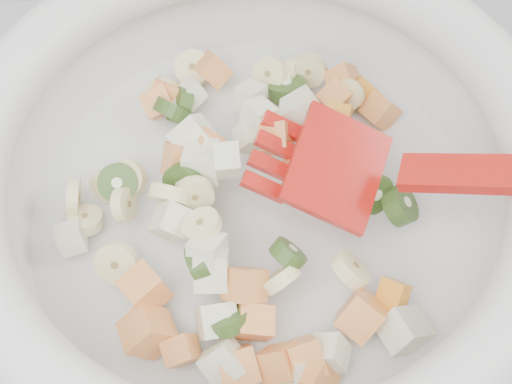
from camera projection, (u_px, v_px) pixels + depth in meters
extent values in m
cylinder|color=silver|center=(256.00, 221.00, 0.53)|extent=(0.31, 0.31, 0.02)
torus|color=silver|center=(256.00, 163.00, 0.47)|extent=(0.38, 0.38, 0.04)
cylinder|color=beige|center=(280.00, 371.00, 0.45)|extent=(0.02, 0.03, 0.03)
cylinder|color=beige|center=(202.00, 225.00, 0.47)|extent=(0.03, 0.03, 0.02)
cylinder|color=beige|center=(86.00, 220.00, 0.51)|extent=(0.03, 0.03, 0.02)
cylinder|color=beige|center=(349.00, 95.00, 0.55)|extent=(0.02, 0.03, 0.02)
cylinder|color=beige|center=(195.00, 194.00, 0.49)|extent=(0.03, 0.02, 0.03)
cylinder|color=beige|center=(170.00, 195.00, 0.49)|extent=(0.04, 0.02, 0.04)
cylinder|color=beige|center=(162.00, 95.00, 0.56)|extent=(0.03, 0.02, 0.03)
cylinder|color=beige|center=(280.00, 77.00, 0.56)|extent=(0.02, 0.03, 0.03)
cylinder|color=beige|center=(127.00, 178.00, 0.51)|extent=(0.03, 0.03, 0.03)
cylinder|color=beige|center=(73.00, 197.00, 0.51)|extent=(0.02, 0.03, 0.03)
cylinder|color=beige|center=(292.00, 73.00, 0.57)|extent=(0.02, 0.03, 0.03)
cylinder|color=beige|center=(351.00, 270.00, 0.47)|extent=(0.03, 0.04, 0.03)
cylinder|color=beige|center=(124.00, 205.00, 0.50)|extent=(0.02, 0.03, 0.03)
cylinder|color=beige|center=(309.00, 70.00, 0.56)|extent=(0.03, 0.03, 0.03)
cylinder|color=beige|center=(117.00, 263.00, 0.48)|extent=(0.04, 0.03, 0.03)
cylinder|color=beige|center=(281.00, 278.00, 0.47)|extent=(0.03, 0.02, 0.03)
cylinder|color=beige|center=(108.00, 187.00, 0.52)|extent=(0.03, 0.03, 0.04)
cylinder|color=beige|center=(193.00, 68.00, 0.57)|extent=(0.03, 0.03, 0.02)
cylinder|color=beige|center=(270.00, 74.00, 0.56)|extent=(0.03, 0.04, 0.03)
cube|color=#FFB550|center=(304.00, 359.00, 0.45)|extent=(0.02, 0.03, 0.03)
cube|color=#FFB550|center=(201.00, 152.00, 0.51)|extent=(0.04, 0.03, 0.03)
cube|color=#FFB550|center=(145.00, 289.00, 0.47)|extent=(0.03, 0.03, 0.03)
cube|color=#FFB550|center=(159.00, 102.00, 0.55)|extent=(0.03, 0.03, 0.03)
cube|color=#FFB550|center=(305.00, 171.00, 0.49)|extent=(0.03, 0.04, 0.03)
cube|color=#FFB550|center=(147.00, 331.00, 0.46)|extent=(0.04, 0.03, 0.04)
cube|color=#FFB550|center=(310.00, 379.00, 0.45)|extent=(0.04, 0.04, 0.03)
cube|color=#FFB550|center=(237.00, 367.00, 0.45)|extent=(0.02, 0.03, 0.03)
cube|color=#FFB550|center=(213.00, 70.00, 0.56)|extent=(0.03, 0.03, 0.03)
cube|color=#FFB550|center=(245.00, 285.00, 0.47)|extent=(0.03, 0.03, 0.03)
cube|color=#FFB550|center=(279.00, 362.00, 0.45)|extent=(0.03, 0.03, 0.03)
cube|color=#FFB550|center=(344.00, 84.00, 0.56)|extent=(0.03, 0.03, 0.03)
cube|color=#FFB550|center=(181.00, 351.00, 0.46)|extent=(0.02, 0.02, 0.03)
cube|color=#FFB550|center=(165.00, 95.00, 0.56)|extent=(0.03, 0.03, 0.03)
cube|color=#FFB550|center=(254.00, 323.00, 0.46)|extent=(0.03, 0.03, 0.03)
cube|color=#FFB550|center=(276.00, 139.00, 0.50)|extent=(0.03, 0.02, 0.03)
cube|color=#FFB550|center=(181.00, 162.00, 0.50)|extent=(0.03, 0.03, 0.03)
cube|color=#FFB550|center=(335.00, 99.00, 0.55)|extent=(0.03, 0.03, 0.03)
cube|color=#FFB550|center=(361.00, 315.00, 0.47)|extent=(0.04, 0.04, 0.04)
cube|color=#FFB550|center=(380.00, 111.00, 0.55)|extent=(0.03, 0.03, 0.03)
cylinder|color=#568F2F|center=(288.00, 254.00, 0.47)|extent=(0.03, 0.03, 0.03)
cylinder|color=#568F2F|center=(287.00, 89.00, 0.56)|extent=(0.03, 0.03, 0.02)
cylinder|color=#568F2F|center=(185.00, 183.00, 0.49)|extent=(0.04, 0.03, 0.04)
cylinder|color=#568F2F|center=(203.00, 263.00, 0.47)|extent=(0.02, 0.03, 0.03)
cylinder|color=#568F2F|center=(229.00, 320.00, 0.46)|extent=(0.03, 0.02, 0.03)
cylinder|color=#568F2F|center=(180.00, 106.00, 0.55)|extent=(0.03, 0.04, 0.03)
cylinder|color=#568F2F|center=(118.00, 183.00, 0.50)|extent=(0.04, 0.03, 0.03)
cylinder|color=#568F2F|center=(173.00, 111.00, 0.54)|extent=(0.03, 0.03, 0.04)
cylinder|color=#568F2F|center=(400.00, 205.00, 0.50)|extent=(0.03, 0.04, 0.03)
cylinder|color=#568F2F|center=(373.00, 193.00, 0.50)|extent=(0.03, 0.03, 0.03)
cube|color=white|center=(259.00, 115.00, 0.52)|extent=(0.03, 0.03, 0.02)
cube|color=white|center=(71.00, 238.00, 0.50)|extent=(0.02, 0.02, 0.02)
cube|color=white|center=(224.00, 362.00, 0.45)|extent=(0.03, 0.03, 0.03)
cube|color=white|center=(171.00, 221.00, 0.48)|extent=(0.03, 0.03, 0.03)
cube|color=white|center=(404.00, 330.00, 0.47)|extent=(0.03, 0.03, 0.03)
cube|color=white|center=(250.00, 98.00, 0.54)|extent=(0.03, 0.03, 0.03)
cube|color=white|center=(193.00, 137.00, 0.51)|extent=(0.04, 0.03, 0.04)
cube|color=white|center=(207.00, 252.00, 0.47)|extent=(0.03, 0.03, 0.03)
cube|color=white|center=(251.00, 137.00, 0.51)|extent=(0.02, 0.02, 0.03)
cube|color=white|center=(299.00, 371.00, 0.45)|extent=(0.03, 0.02, 0.03)
cube|color=white|center=(190.00, 94.00, 0.55)|extent=(0.03, 0.03, 0.02)
cube|color=white|center=(300.00, 110.00, 0.53)|extent=(0.03, 0.03, 0.03)
cube|color=white|center=(330.00, 353.00, 0.46)|extent=(0.03, 0.03, 0.03)
cube|color=white|center=(202.00, 163.00, 0.50)|extent=(0.03, 0.03, 0.03)
cube|color=white|center=(212.00, 270.00, 0.47)|extent=(0.03, 0.03, 0.03)
cube|color=white|center=(227.00, 160.00, 0.49)|extent=(0.02, 0.02, 0.02)
cube|color=white|center=(217.00, 321.00, 0.46)|extent=(0.03, 0.03, 0.03)
cube|color=yellow|center=(364.00, 94.00, 0.56)|extent=(0.03, 0.03, 0.02)
cube|color=yellow|center=(337.00, 123.00, 0.53)|extent=(0.03, 0.03, 0.02)
cube|color=yellow|center=(392.00, 298.00, 0.47)|extent=(0.03, 0.03, 0.03)
cube|color=red|center=(336.00, 168.00, 0.48)|extent=(0.08, 0.09, 0.04)
cube|color=red|center=(284.00, 127.00, 0.50)|extent=(0.03, 0.02, 0.02)
cube|color=red|center=(277.00, 146.00, 0.49)|extent=(0.03, 0.02, 0.02)
cube|color=red|center=(271.00, 166.00, 0.49)|extent=(0.03, 0.02, 0.02)
cube|color=red|center=(264.00, 187.00, 0.48)|extent=(0.03, 0.02, 0.02)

